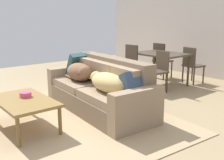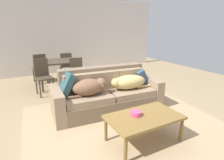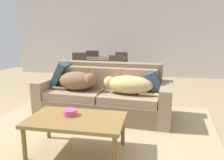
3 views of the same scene
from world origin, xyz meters
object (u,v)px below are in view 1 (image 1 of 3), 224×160
at_px(bowl_on_coffee_table, 26,94).
at_px(dining_chair_near_left, 129,63).
at_px(throw_pillow_by_right_arm, 135,85).
at_px(dog_on_right_cushion, 107,82).
at_px(dining_chair_near_right, 158,69).
at_px(couch, 101,90).
at_px(coffee_table, 24,103).
at_px(dining_table, 161,56).
at_px(throw_pillow_by_left_arm, 79,65).
at_px(dining_chair_far_left, 161,59).
at_px(dining_chair_far_right, 192,63).
at_px(dog_on_left_cushion, 80,72).

bearing_deg(bowl_on_coffee_table, dining_chair_near_left, 107.17).
bearing_deg(throw_pillow_by_right_arm, dog_on_right_cushion, -159.04).
height_order(throw_pillow_by_right_arm, dining_chair_near_right, dining_chair_near_right).
distance_m(couch, dining_chair_near_right, 1.62).
distance_m(coffee_table, dining_chair_near_right, 2.94).
height_order(coffee_table, dining_table, dining_table).
height_order(couch, throw_pillow_by_left_arm, throw_pillow_by_left_arm).
xyz_separation_m(dining_chair_far_left, dining_chair_far_right, (0.85, 0.11, -0.02)).
distance_m(dog_on_left_cushion, dining_chair_near_left, 1.84).
bearing_deg(coffee_table, dining_chair_near_right, 91.48).
xyz_separation_m(dog_on_left_cushion, dining_chair_far_right, (0.32, 2.94, -0.13)).
bearing_deg(dining_chair_near_left, dining_chair_near_right, -7.25).
xyz_separation_m(couch, dining_chair_near_right, (-0.11, 1.61, 0.15)).
distance_m(dog_on_left_cushion, bowl_on_coffee_table, 1.16).
relative_size(couch, dining_chair_far_left, 2.54).
height_order(coffee_table, dining_chair_near_right, dining_chair_near_right).
relative_size(dog_on_right_cushion, coffee_table, 0.83).
xyz_separation_m(bowl_on_coffee_table, dining_chair_near_left, (-0.88, 2.86, 0.04)).
distance_m(dog_on_left_cushion, dining_table, 2.30).
bearing_deg(throw_pillow_by_right_arm, dining_chair_near_left, 138.94).
bearing_deg(dining_chair_far_left, dining_chair_near_left, 83.37).
height_order(dining_chair_near_right, dining_chair_far_right, same).
distance_m(coffee_table, dining_table, 3.54).
bearing_deg(dining_chair_far_right, dog_on_left_cushion, 90.05).
distance_m(throw_pillow_by_left_arm, dining_chair_near_right, 1.67).
bearing_deg(dining_chair_far_right, dining_chair_far_left, 13.66).
relative_size(dog_on_left_cushion, bowl_on_coffee_table, 4.67).
bearing_deg(dining_chair_near_left, throw_pillow_by_right_arm, -48.28).
bearing_deg(dining_table, dining_chair_near_left, -131.56).
bearing_deg(dining_chair_near_left, dining_chair_far_right, 45.21).
height_order(dog_on_right_cushion, bowl_on_coffee_table, dog_on_right_cushion).
bearing_deg(dining_chair_far_left, throw_pillow_by_left_arm, 89.76).
bearing_deg(dining_chair_near_left, throw_pillow_by_left_arm, -89.98).
relative_size(dining_chair_near_left, dining_chair_far_left, 1.01).
bearing_deg(dog_on_left_cushion, throw_pillow_by_left_arm, 153.45).
height_order(couch, bowl_on_coffee_table, couch).
bearing_deg(throw_pillow_by_left_arm, couch, -7.86).
bearing_deg(bowl_on_coffee_table, dining_chair_far_left, 101.62).
height_order(dog_on_left_cushion, dog_on_right_cushion, dog_on_left_cushion).
xyz_separation_m(dining_chair_near_right, dining_chair_far_left, (-0.84, 1.09, 0.01)).
distance_m(dog_on_right_cushion, bowl_on_coffee_table, 1.21).
bearing_deg(couch, dining_chair_far_left, 114.15).
xyz_separation_m(dining_table, dining_chair_near_left, (-0.50, -0.56, -0.16)).
xyz_separation_m(throw_pillow_by_right_arm, dining_chair_far_right, (-0.95, 2.83, -0.13)).
bearing_deg(dining_chair_near_left, dining_chair_far_left, 79.01).
relative_size(dog_on_right_cushion, dining_chair_far_left, 1.01).
xyz_separation_m(dog_on_left_cushion, dining_chair_near_right, (0.31, 1.74, -0.12)).
relative_size(coffee_table, dining_chair_far_right, 1.27).
relative_size(coffee_table, bowl_on_coffee_table, 6.61).
relative_size(throw_pillow_by_right_arm, coffee_table, 0.33).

